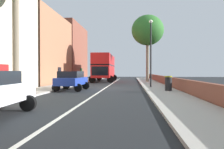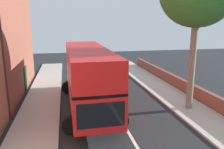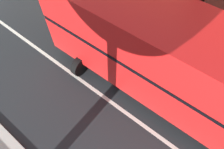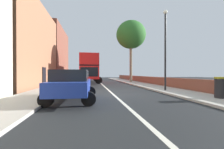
# 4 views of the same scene
# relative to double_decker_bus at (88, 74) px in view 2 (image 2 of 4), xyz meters

# --- Properties ---
(double_decker_bus) EXTENTS (3.64, 10.42, 4.06)m
(double_decker_bus) POSITION_rel_double_decker_bus_xyz_m (0.00, 0.00, 0.00)
(double_decker_bus) COLOR red
(double_decker_bus) RESTS_ON ground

